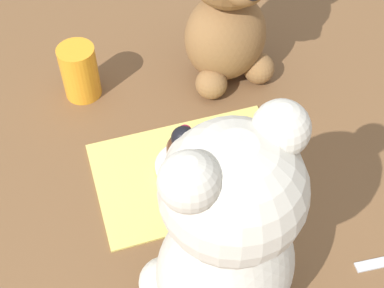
{
  "coord_description": "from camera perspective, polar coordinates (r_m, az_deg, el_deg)",
  "views": [
    {
      "loc": [
        0.12,
        0.4,
        0.55
      ],
      "look_at": [
        0.0,
        0.0,
        0.06
      ],
      "focal_mm": 50.0,
      "sensor_mm": 36.0,
      "label": 1
    }
  ],
  "objects": [
    {
      "name": "teddy_bear_cream",
      "position": [
        0.49,
        3.58,
        -9.94
      ],
      "size": [
        0.17,
        0.16,
        0.28
      ],
      "rotation": [
        0.0,
        0.0,
        0.32
      ],
      "color": "beige",
      "rests_on": "ground_plane"
    },
    {
      "name": "teddy_bear_tan",
      "position": [
        0.74,
        3.89,
        14.24
      ],
      "size": [
        0.13,
        0.13,
        0.24
      ],
      "rotation": [
        0.0,
        0.0,
        3.26
      ],
      "color": "olive",
      "rests_on": "ground_plane"
    },
    {
      "name": "saucer_plate",
      "position": [
        0.68,
        -0.71,
        -2.32
      ],
      "size": [
        0.08,
        0.08,
        0.01
      ],
      "primitive_type": "cylinder",
      "color": "white",
      "rests_on": "knitted_placemat"
    },
    {
      "name": "cupcake_near_cream_bear",
      "position": [
        0.66,
        7.49,
        -2.75
      ],
      "size": [
        0.05,
        0.05,
        0.06
      ],
      "color": "brown",
      "rests_on": "knitted_placemat"
    },
    {
      "name": "cupcake_near_tan_bear",
      "position": [
        0.66,
        -0.74,
        -0.7
      ],
      "size": [
        0.05,
        0.05,
        0.07
      ],
      "color": "brown",
      "rests_on": "saucer_plate"
    },
    {
      "name": "ground_plane",
      "position": [
        0.69,
        0.0,
        -2.99
      ],
      "size": [
        4.0,
        4.0,
        0.0
      ],
      "primitive_type": "plane",
      "color": "brown"
    },
    {
      "name": "knitted_placemat",
      "position": [
        0.69,
        0.0,
        -2.84
      ],
      "size": [
        0.25,
        0.17,
        0.01
      ],
      "primitive_type": "cube",
      "color": "#E0D166",
      "rests_on": "ground_plane"
    },
    {
      "name": "juice_glass",
      "position": [
        0.77,
        -11.89,
        7.54
      ],
      "size": [
        0.05,
        0.05,
        0.08
      ],
      "primitive_type": "cylinder",
      "color": "orange",
      "rests_on": "ground_plane"
    }
  ]
}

